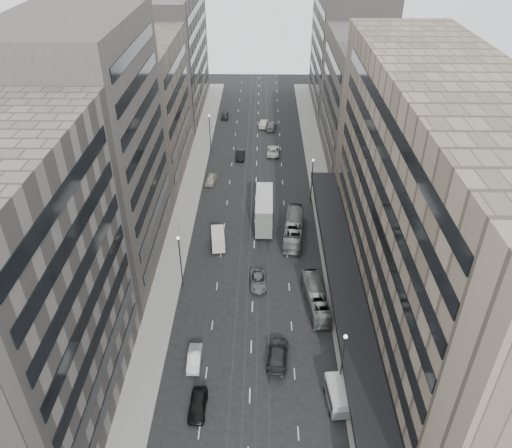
# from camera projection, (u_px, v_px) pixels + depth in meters

# --- Properties ---
(ground) EXTENTS (220.00, 220.00, 0.00)m
(ground) POSITION_uv_depth(u_px,v_px,m) (251.00, 353.00, 58.96)
(ground) COLOR black
(ground) RESTS_ON ground
(sidewalk_right) EXTENTS (4.00, 125.00, 0.15)m
(sidewalk_right) POSITION_uv_depth(u_px,v_px,m) (322.00, 194.00, 90.05)
(sidewalk_right) COLOR gray
(sidewalk_right) RESTS_ON ground
(sidewalk_left) EXTENTS (4.00, 125.00, 0.15)m
(sidewalk_left) POSITION_uv_depth(u_px,v_px,m) (190.00, 193.00, 90.34)
(sidewalk_left) COLOR gray
(sidewalk_left) RESTS_ON ground
(department_store) EXTENTS (19.20, 60.00, 30.00)m
(department_store) POSITION_uv_depth(u_px,v_px,m) (439.00, 212.00, 57.13)
(department_store) COLOR gray
(department_store) RESTS_ON ground
(building_right_mid) EXTENTS (15.00, 28.00, 24.00)m
(building_right_mid) POSITION_uv_depth(u_px,v_px,m) (369.00, 103.00, 95.45)
(building_right_mid) COLOR #47423D
(building_right_mid) RESTS_ON ground
(building_right_far) EXTENTS (15.00, 32.00, 28.00)m
(building_right_far) POSITION_uv_depth(u_px,v_px,m) (348.00, 51.00, 119.37)
(building_right_far) COLOR slate
(building_right_far) RESTS_ON ground
(building_left_a) EXTENTS (15.00, 28.00, 30.00)m
(building_left_a) POSITION_uv_depth(u_px,v_px,m) (6.00, 303.00, 44.27)
(building_left_a) COLOR slate
(building_left_a) RESTS_ON ground
(building_left_b) EXTENTS (15.00, 26.00, 34.00)m
(building_left_b) POSITION_uv_depth(u_px,v_px,m) (91.00, 152.00, 65.69)
(building_left_b) COLOR #47423D
(building_left_b) RESTS_ON ground
(building_left_c) EXTENTS (15.00, 28.00, 25.00)m
(building_left_c) POSITION_uv_depth(u_px,v_px,m) (138.00, 110.00, 90.69)
(building_left_c) COLOR #756A5B
(building_left_c) RESTS_ON ground
(building_left_d) EXTENTS (15.00, 38.00, 28.00)m
(building_left_d) POSITION_uv_depth(u_px,v_px,m) (167.00, 54.00, 117.39)
(building_left_d) COLOR slate
(building_left_d) RESTS_ON ground
(lamp_right_near) EXTENTS (0.44, 0.44, 8.32)m
(lamp_right_near) POSITION_uv_depth(u_px,v_px,m) (343.00, 356.00, 51.80)
(lamp_right_near) COLOR #262628
(lamp_right_near) RESTS_ON ground
(lamp_right_far) EXTENTS (0.44, 0.44, 8.32)m
(lamp_right_far) POSITION_uv_depth(u_px,v_px,m) (312.00, 176.00, 85.16)
(lamp_right_far) COLOR #262628
(lamp_right_far) RESTS_ON ground
(lamp_left_near) EXTENTS (0.44, 0.44, 8.32)m
(lamp_left_near) POSITION_uv_depth(u_px,v_px,m) (180.00, 256.00, 66.22)
(lamp_left_near) COLOR #262628
(lamp_left_near) RESTS_ON ground
(lamp_left_far) EXTENTS (0.44, 0.44, 8.32)m
(lamp_left_far) POSITION_uv_depth(u_px,v_px,m) (210.00, 129.00, 102.08)
(lamp_left_far) COLOR #262628
(lamp_left_far) RESTS_ON ground
(bus_near) EXTENTS (3.30, 9.90, 2.70)m
(bus_near) POSITION_uv_depth(u_px,v_px,m) (316.00, 298.00, 65.05)
(bus_near) COLOR slate
(bus_near) RESTS_ON ground
(bus_far) EXTENTS (3.82, 11.46, 3.13)m
(bus_far) POSITION_uv_depth(u_px,v_px,m) (294.00, 228.00, 78.29)
(bus_far) COLOR gray
(bus_far) RESTS_ON ground
(double_decker) EXTENTS (3.08, 9.69, 5.28)m
(double_decker) POSITION_uv_depth(u_px,v_px,m) (264.00, 210.00, 80.36)
(double_decker) COLOR slate
(double_decker) RESTS_ON ground
(vw_microbus) EXTENTS (2.43, 4.69, 2.44)m
(vw_microbus) POSITION_uv_depth(u_px,v_px,m) (337.00, 395.00, 52.37)
(vw_microbus) COLOR slate
(vw_microbus) RESTS_ON ground
(panel_van) EXTENTS (2.54, 4.50, 2.70)m
(panel_van) POSITION_uv_depth(u_px,v_px,m) (218.00, 239.00, 75.93)
(panel_van) COLOR silver
(panel_van) RESTS_ON ground
(sedan_0) EXTENTS (1.89, 4.48, 1.51)m
(sedan_0) POSITION_uv_depth(u_px,v_px,m) (198.00, 405.00, 52.11)
(sedan_0) COLOR black
(sedan_0) RESTS_ON ground
(sedan_1) EXTENTS (1.55, 4.29, 1.41)m
(sedan_1) POSITION_uv_depth(u_px,v_px,m) (194.00, 358.00, 57.37)
(sedan_1) COLOR silver
(sedan_1) RESTS_ON ground
(sedan_2) EXTENTS (2.50, 4.96, 1.35)m
(sedan_2) POSITION_uv_depth(u_px,v_px,m) (258.00, 281.00, 68.95)
(sedan_2) COLOR slate
(sedan_2) RESTS_ON ground
(sedan_3) EXTENTS (2.91, 6.00, 1.68)m
(sedan_3) POSITION_uv_depth(u_px,v_px,m) (278.00, 354.00, 57.69)
(sedan_3) COLOR #252527
(sedan_3) RESTS_ON ground
(sedan_4) EXTENTS (2.16, 4.43, 1.46)m
(sedan_4) POSITION_uv_depth(u_px,v_px,m) (211.00, 179.00, 93.39)
(sedan_4) COLOR #ADA590
(sedan_4) RESTS_ON ground
(sedan_5) EXTENTS (1.77, 4.74, 1.55)m
(sedan_5) POSITION_uv_depth(u_px,v_px,m) (241.00, 155.00, 102.16)
(sedan_5) COLOR black
(sedan_5) RESTS_ON ground
(sedan_6) EXTENTS (2.86, 5.67, 1.54)m
(sedan_6) POSITION_uv_depth(u_px,v_px,m) (273.00, 151.00, 103.78)
(sedan_6) COLOR silver
(sedan_6) RESTS_ON ground
(sedan_7) EXTENTS (2.92, 5.65, 1.57)m
(sedan_7) POSITION_uv_depth(u_px,v_px,m) (271.00, 126.00, 114.92)
(sedan_7) COLOR #57575A
(sedan_7) RESTS_ON ground
(sedan_8) EXTENTS (1.74, 4.24, 1.44)m
(sedan_8) POSITION_uv_depth(u_px,v_px,m) (225.00, 115.00, 120.64)
(sedan_8) COLOR #262629
(sedan_8) RESTS_ON ground
(sedan_9) EXTENTS (2.28, 5.00, 1.59)m
(sedan_9) POSITION_uv_depth(u_px,v_px,m) (264.00, 124.00, 116.05)
(sedan_9) COLOR #A9A18C
(sedan_9) RESTS_ON ground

